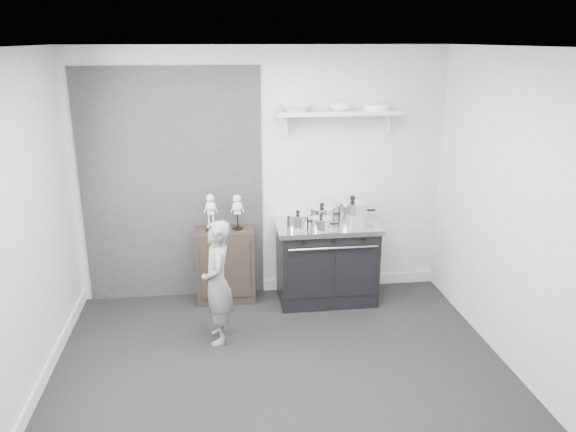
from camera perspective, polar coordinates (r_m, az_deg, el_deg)
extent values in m
plane|color=black|center=(4.96, -0.58, -16.21)|extent=(4.00, 4.00, 0.00)
cube|color=#B7B7B5|center=(6.07, -2.68, 4.18)|extent=(4.00, 0.02, 2.70)
cube|color=#B7B7B5|center=(2.73, 4.05, -13.48)|extent=(4.00, 0.02, 2.70)
cube|color=#B7B7B5|center=(4.58, -26.34, -2.20)|extent=(0.02, 3.60, 2.70)
cube|color=#B7B7B5|center=(4.99, 22.81, -0.21)|extent=(0.02, 3.60, 2.70)
cube|color=silver|center=(4.12, -0.70, 16.79)|extent=(4.00, 3.60, 0.02)
cube|color=black|center=(6.08, -11.62, 2.88)|extent=(1.90, 0.02, 2.50)
cube|color=silver|center=(6.63, 6.19, -6.53)|extent=(2.00, 0.03, 0.12)
cube|color=silver|center=(5.12, -24.11, -15.93)|extent=(0.03, 3.60, 0.12)
cube|color=silver|center=(5.95, 5.17, 10.40)|extent=(1.30, 0.26, 0.04)
cube|color=silver|center=(5.94, -0.27, 9.29)|extent=(0.03, 0.12, 0.20)
cube|color=silver|center=(6.17, 10.05, 9.34)|extent=(0.03, 0.12, 0.20)
cube|color=black|center=(6.15, 3.92, -4.85)|extent=(1.03, 0.62, 0.83)
cube|color=silver|center=(6.00, 4.00, -0.98)|extent=(1.09, 0.66, 0.05)
cube|color=black|center=(5.82, 2.11, -5.95)|extent=(0.43, 0.02, 0.54)
cube|color=black|center=(5.92, 6.87, -5.66)|extent=(0.43, 0.02, 0.54)
cylinder|color=silver|center=(5.73, 4.64, -3.28)|extent=(0.93, 0.02, 0.02)
cylinder|color=black|center=(5.66, 1.56, -2.60)|extent=(0.04, 0.03, 0.04)
cylinder|color=black|center=(5.71, 4.63, -2.45)|extent=(0.04, 0.03, 0.04)
cylinder|color=black|center=(5.78, 7.63, -2.30)|extent=(0.04, 0.03, 0.04)
cube|color=black|center=(6.17, -6.41, -4.95)|extent=(0.62, 0.36, 0.81)
imported|color=slate|center=(5.28, -7.19, -6.72)|extent=(0.31, 0.45, 1.19)
cylinder|color=white|center=(5.80, 0.99, -0.59)|extent=(0.23, 0.23, 0.14)
cylinder|color=white|center=(5.78, 1.00, 0.15)|extent=(0.24, 0.24, 0.02)
sphere|color=black|center=(5.77, 1.00, 0.42)|extent=(0.04, 0.04, 0.04)
cylinder|color=black|center=(5.82, 2.50, -0.53)|extent=(0.10, 0.02, 0.02)
cylinder|color=white|center=(6.05, 3.44, 0.15)|extent=(0.28, 0.28, 0.14)
cylinder|color=white|center=(6.03, 3.45, 0.85)|extent=(0.28, 0.28, 0.02)
sphere|color=black|center=(6.02, 3.46, 1.14)|extent=(0.05, 0.05, 0.05)
cylinder|color=black|center=(6.09, 5.09, 0.21)|extent=(0.10, 0.02, 0.02)
cylinder|color=white|center=(6.12, 6.53, 0.52)|extent=(0.33, 0.33, 0.19)
cylinder|color=white|center=(6.09, 6.57, 1.45)|extent=(0.34, 0.34, 0.02)
sphere|color=black|center=(6.08, 6.58, 1.79)|extent=(0.06, 0.06, 0.06)
cylinder|color=black|center=(6.17, 8.38, 0.59)|extent=(0.10, 0.02, 0.02)
cylinder|color=white|center=(5.78, 3.35, -0.85)|extent=(0.20, 0.20, 0.11)
cylinder|color=white|center=(5.76, 3.36, -0.25)|extent=(0.20, 0.20, 0.01)
sphere|color=black|center=(5.75, 3.36, -0.01)|extent=(0.04, 0.04, 0.04)
cylinder|color=black|center=(5.80, 4.70, -0.79)|extent=(0.10, 0.02, 0.02)
imported|color=white|center=(5.86, 0.81, 10.96)|extent=(0.33, 0.33, 0.08)
imported|color=white|center=(5.94, 5.29, 10.92)|extent=(0.22, 0.22, 0.07)
cylinder|color=white|center=(6.04, 8.94, 10.85)|extent=(0.27, 0.27, 0.06)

